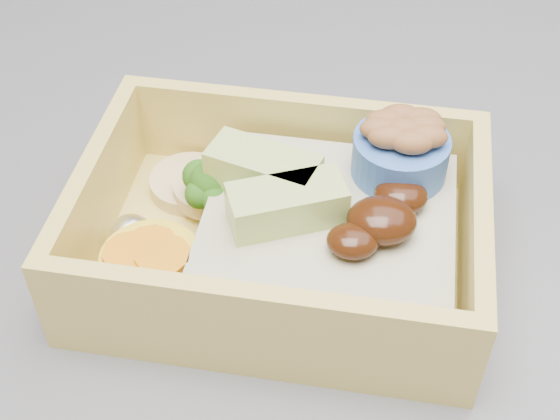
{
  "coord_description": "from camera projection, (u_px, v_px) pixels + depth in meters",
  "views": [
    {
      "loc": [
        0.19,
        -0.43,
        1.24
      ],
      "look_at": [
        0.18,
        -0.15,
        0.96
      ],
      "focal_mm": 50.0,
      "sensor_mm": 36.0,
      "label": 1
    }
  ],
  "objects": [
    {
      "name": "bento_box",
      "position": [
        294.0,
        226.0,
        0.4
      ],
      "size": [
        0.22,
        0.17,
        0.08
      ],
      "rotation": [
        0.0,
        0.0,
        -0.12
      ],
      "color": "#D7BD58",
      "rests_on": "island"
    }
  ]
}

